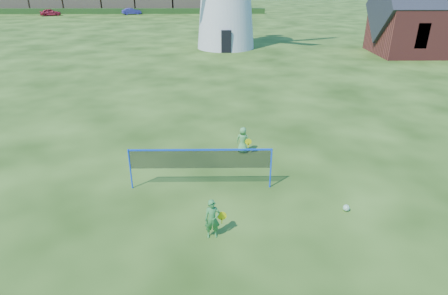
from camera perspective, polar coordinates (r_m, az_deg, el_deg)
ground at (r=13.47m, az=-0.83°, el=-6.70°), size 220.00×220.00×0.00m
chapel at (r=42.71m, az=31.01°, el=16.46°), size 13.57×6.58×11.47m
badminton_net at (r=13.17m, az=-3.62°, el=-1.85°), size 5.05×0.05×1.55m
player_girl at (r=11.02m, az=-1.79°, el=-10.85°), size 0.66×0.36×1.24m
player_boy at (r=16.10m, az=2.90°, el=1.14°), size 0.67×0.48×1.15m
play_ball at (r=13.02m, az=18.14°, el=-8.76°), size 0.22×0.22×0.22m
hedge at (r=80.81m, az=-17.57°, el=19.22°), size 62.00×0.80×1.00m
car_left at (r=80.36m, az=-24.97°, el=18.19°), size 3.90×2.78×1.23m
car_right at (r=78.15m, az=-13.94°, el=19.52°), size 3.73×2.58×1.16m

